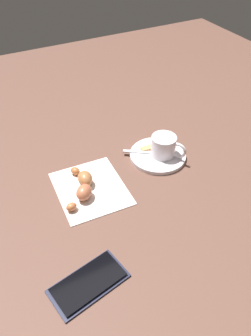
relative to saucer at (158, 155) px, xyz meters
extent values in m
plane|color=brown|center=(-0.09, -0.03, -0.01)|extent=(1.80, 1.80, 0.00)
cylinder|color=white|center=(0.00, 0.00, 0.00)|extent=(0.15, 0.15, 0.01)
cylinder|color=white|center=(0.01, -0.01, 0.03)|extent=(0.06, 0.06, 0.06)
cylinder|color=black|center=(0.01, -0.01, 0.03)|extent=(0.05, 0.05, 0.00)
torus|color=white|center=(0.03, -0.04, 0.03)|extent=(0.03, 0.04, 0.05)
cube|color=silver|center=(-0.04, 0.03, 0.01)|extent=(0.08, 0.06, 0.00)
ellipsoid|color=silver|center=(0.01, -0.01, 0.01)|extent=(0.03, 0.03, 0.01)
cube|color=tan|center=(0.00, 0.03, 0.01)|extent=(0.06, 0.02, 0.01)
cube|color=white|center=(-0.21, -0.02, 0.00)|extent=(0.17, 0.19, 0.00)
ellipsoid|color=#BD683C|center=(-0.27, -0.07, 0.01)|extent=(0.03, 0.02, 0.02)
ellipsoid|color=#BC6746|center=(-0.23, -0.05, 0.02)|extent=(0.06, 0.06, 0.03)
ellipsoid|color=#B16F41|center=(-0.21, -0.01, 0.02)|extent=(0.04, 0.05, 0.03)
ellipsoid|color=#B76737|center=(-0.22, 0.03, 0.01)|extent=(0.03, 0.03, 0.02)
cube|color=#1D1F35|center=(-0.31, -0.26, 0.00)|extent=(0.15, 0.10, 0.01)
cube|color=black|center=(-0.31, -0.26, 0.00)|extent=(0.14, 0.09, 0.00)
camera|label=1|loc=(-0.39, -0.57, 0.56)|focal=35.65mm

